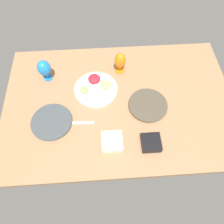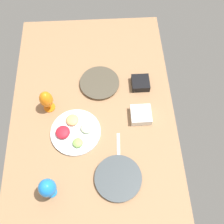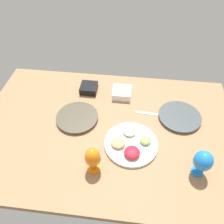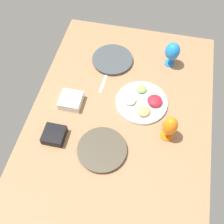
# 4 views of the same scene
# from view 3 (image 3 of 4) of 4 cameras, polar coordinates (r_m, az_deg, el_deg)

# --- Properties ---
(ground_plane) EXTENTS (1.60, 1.04, 0.04)m
(ground_plane) POSITION_cam_3_polar(r_m,az_deg,el_deg) (1.35, -1.54, -4.70)
(ground_plane) COLOR #99704C
(dinner_plate_left) EXTENTS (0.27, 0.27, 0.02)m
(dinner_plate_left) POSITION_cam_3_polar(r_m,az_deg,el_deg) (1.44, 17.36, -1.20)
(dinner_plate_left) COLOR silver
(dinner_plate_left) RESTS_ON ground_plane
(dinner_plate_right) EXTENTS (0.27, 0.27, 0.02)m
(dinner_plate_right) POSITION_cam_3_polar(r_m,az_deg,el_deg) (1.39, -9.14, -1.45)
(dinner_plate_right) COLOR beige
(dinner_plate_right) RESTS_ON ground_plane
(fruit_platter) EXTENTS (0.31, 0.31, 0.05)m
(fruit_platter) POSITION_cam_3_polar(r_m,az_deg,el_deg) (1.25, 4.93, -8.31)
(fruit_platter) COLOR silver
(fruit_platter) RESTS_ON ground_plane
(hurricane_glass_orange) EXTENTS (0.08, 0.08, 0.17)m
(hurricane_glass_orange) POSITION_cam_3_polar(r_m,az_deg,el_deg) (1.10, -5.05, -12.03)
(hurricane_glass_orange) COLOR orange
(hurricane_glass_orange) RESTS_ON ground_plane
(hurricane_glass_blue) EXTENTS (0.09, 0.09, 0.17)m
(hurricane_glass_blue) POSITION_cam_3_polar(r_m,az_deg,el_deg) (1.17, 22.80, -11.89)
(hurricane_glass_blue) COLOR #1F80E3
(hurricane_glass_blue) RESTS_ON ground_plane
(square_bowl_white) EXTENTS (0.13, 0.13, 0.05)m
(square_bowl_white) POSITION_cam_3_polar(r_m,az_deg,el_deg) (1.52, 2.61, 5.17)
(square_bowl_white) COLOR white
(square_bowl_white) RESTS_ON ground_plane
(square_bowl_black) EXTENTS (0.12, 0.12, 0.05)m
(square_bowl_black) POSITION_cam_3_polar(r_m,az_deg,el_deg) (1.56, -6.11, 6.36)
(square_bowl_black) COLOR black
(square_bowl_black) RESTS_ON ground_plane
(fork_by_left_plate) EXTENTS (0.18, 0.03, 0.01)m
(fork_by_left_plate) POSITION_cam_3_polar(r_m,az_deg,el_deg) (1.43, 9.95, -0.37)
(fork_by_left_plate) COLOR silver
(fork_by_left_plate) RESTS_ON ground_plane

